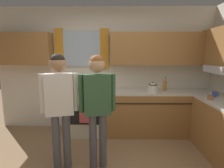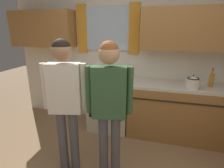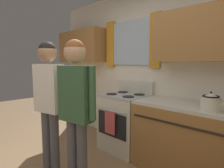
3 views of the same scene
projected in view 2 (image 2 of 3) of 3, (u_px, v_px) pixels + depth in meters
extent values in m
cube|color=silver|center=(133.00, 54.00, 3.30)|extent=(4.60, 0.10, 2.60)
cube|color=silver|center=(107.00, 29.00, 3.23)|extent=(0.78, 0.03, 0.74)
cube|color=orange|center=(82.00, 29.00, 3.34)|extent=(0.18, 0.04, 0.84)
cube|color=orange|center=(134.00, 29.00, 3.09)|extent=(0.18, 0.04, 0.84)
cube|color=#9E6B38|center=(43.00, 29.00, 3.41)|extent=(1.23, 0.32, 0.64)
cube|color=#9E6B38|center=(215.00, 29.00, 2.67)|extent=(2.16, 0.32, 0.64)
cube|color=#9E6B38|center=(200.00, 114.00, 2.92)|extent=(2.27, 0.62, 0.86)
cube|color=beige|center=(204.00, 88.00, 2.79)|extent=(2.27, 0.62, 0.04)
cube|color=#2D2319|center=(207.00, 105.00, 2.55)|extent=(2.15, 0.01, 0.02)
cube|color=beige|center=(110.00, 105.00, 3.30)|extent=(0.69, 0.62, 0.86)
cube|color=black|center=(105.00, 109.00, 3.00)|extent=(0.57, 0.01, 0.36)
cylinder|color=#ADADB2|center=(104.00, 97.00, 2.91)|extent=(0.57, 0.02, 0.02)
cube|color=#ADADB2|center=(110.00, 81.00, 3.17)|extent=(0.69, 0.62, 0.04)
cube|color=beige|center=(114.00, 71.00, 3.39)|extent=(0.69, 0.08, 0.20)
cylinder|color=black|center=(98.00, 81.00, 3.08)|extent=(0.17, 0.17, 0.01)
cylinder|color=black|center=(118.00, 82.00, 3.00)|extent=(0.17, 0.17, 0.01)
cylinder|color=black|center=(103.00, 77.00, 3.34)|extent=(0.17, 0.17, 0.01)
cylinder|color=black|center=(121.00, 78.00, 3.25)|extent=(0.17, 0.17, 0.01)
cube|color=#CC4C4C|center=(104.00, 108.00, 2.96)|extent=(0.20, 0.02, 0.34)
cylinder|color=#B27223|center=(211.00, 80.00, 2.74)|extent=(0.06, 0.06, 0.20)
cylinder|color=#B27223|center=(213.00, 72.00, 2.70)|extent=(0.02, 0.02, 0.07)
cylinder|color=#3F382D|center=(213.00, 69.00, 2.69)|extent=(0.03, 0.03, 0.02)
cylinder|color=silver|center=(193.00, 84.00, 2.67)|extent=(0.20, 0.20, 0.14)
cone|color=silver|center=(193.00, 78.00, 2.64)|extent=(0.18, 0.18, 0.05)
sphere|color=black|center=(194.00, 76.00, 2.63)|extent=(0.02, 0.02, 0.02)
cone|color=silver|center=(203.00, 83.00, 2.63)|extent=(0.09, 0.04, 0.07)
torus|color=black|center=(193.00, 78.00, 2.64)|extent=(0.17, 0.17, 0.02)
cylinder|color=#4C4C51|center=(74.00, 142.00, 2.25)|extent=(0.11, 0.11, 0.81)
cylinder|color=#4C4C51|center=(63.00, 142.00, 2.26)|extent=(0.11, 0.11, 0.81)
cube|color=white|center=(64.00, 88.00, 2.06)|extent=(0.40, 0.24, 0.57)
cylinder|color=white|center=(84.00, 87.00, 2.04)|extent=(0.07, 0.07, 0.53)
cylinder|color=white|center=(45.00, 86.00, 2.06)|extent=(0.07, 0.07, 0.53)
sphere|color=#A87A56|center=(61.00, 51.00, 1.94)|extent=(0.22, 0.22, 0.22)
sphere|color=black|center=(61.00, 48.00, 1.93)|extent=(0.21, 0.21, 0.21)
cylinder|color=#4C4C51|center=(115.00, 148.00, 2.15)|extent=(0.11, 0.11, 0.80)
cylinder|color=#4C4C51|center=(103.00, 147.00, 2.16)|extent=(0.11, 0.11, 0.80)
cube|color=#335938|center=(109.00, 92.00, 1.96)|extent=(0.39, 0.22, 0.57)
cylinder|color=#335938|center=(130.00, 91.00, 1.93)|extent=(0.07, 0.07, 0.52)
cylinder|color=#335938|center=(89.00, 90.00, 1.97)|extent=(0.07, 0.07, 0.52)
sphere|color=tan|center=(109.00, 54.00, 1.84)|extent=(0.22, 0.22, 0.22)
sphere|color=brown|center=(109.00, 51.00, 1.83)|extent=(0.20, 0.20, 0.20)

